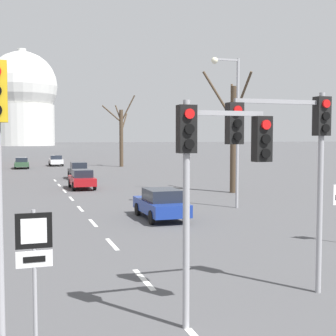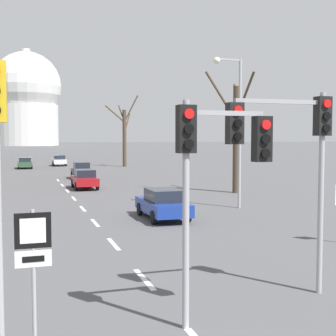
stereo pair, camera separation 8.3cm
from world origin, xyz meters
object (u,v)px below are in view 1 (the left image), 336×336
at_px(traffic_signal_centre_tall, 214,156).
at_px(sedan_far_right, 56,160).
at_px(sedan_near_left, 161,203).
at_px(sedan_near_right, 78,170).
at_px(route_sign_post, 34,260).
at_px(street_lamp_right, 233,118).
at_px(sedan_mid_centre, 82,179).
at_px(traffic_signal_near_right, 292,141).
at_px(sedan_far_left, 22,163).

xyz_separation_m(traffic_signal_centre_tall, sedan_far_right, (1.29, 57.77, -2.76)).
height_order(sedan_near_left, sedan_near_right, sedan_near_right).
relative_size(route_sign_post, street_lamp_right, 0.33).
bearing_deg(sedan_mid_centre, route_sign_post, -99.07).
xyz_separation_m(street_lamp_right, sedan_near_right, (-5.81, 21.47, -4.21)).
xyz_separation_m(traffic_signal_near_right, sedan_near_left, (0.20, 11.49, -3.07)).
distance_m(street_lamp_right, sedan_near_left, 6.76).
bearing_deg(sedan_far_right, sedan_mid_centre, -90.83).
height_order(sedan_mid_centre, sedan_far_left, sedan_mid_centre).
distance_m(sedan_near_right, sedan_far_left, 17.90).
relative_size(sedan_near_left, sedan_mid_centre, 1.02).
relative_size(traffic_signal_centre_tall, street_lamp_right, 0.57).
bearing_deg(sedan_far_right, traffic_signal_near_right, -88.77).
height_order(traffic_signal_near_right, sedan_near_left, traffic_signal_near_right).
xyz_separation_m(sedan_far_left, sedan_far_right, (4.62, 4.44, 0.03)).
height_order(traffic_signal_centre_tall, sedan_far_left, traffic_signal_centre_tall).
xyz_separation_m(traffic_signal_near_right, sedan_near_right, (-0.81, 35.08, -3.03)).
xyz_separation_m(traffic_signal_centre_tall, street_lamp_right, (7.51, 14.66, 1.48)).
height_order(street_lamp_right, sedan_near_left, street_lamp_right).
bearing_deg(sedan_mid_centre, sedan_far_left, 99.05).
xyz_separation_m(sedan_near_right, sedan_mid_centre, (-0.85, -9.03, -0.02)).
bearing_deg(traffic_signal_near_right, sedan_far_left, 96.37).
relative_size(street_lamp_right, sedan_near_left, 1.99).
height_order(route_sign_post, sedan_mid_centre, route_sign_post).
bearing_deg(traffic_signal_near_right, sedan_near_left, 88.99).
bearing_deg(route_sign_post, traffic_signal_near_right, 16.55).
bearing_deg(traffic_signal_centre_tall, traffic_signal_near_right, 22.85).
height_order(street_lamp_right, sedan_far_left, street_lamp_right).
relative_size(sedan_mid_centre, sedan_far_right, 1.03).
bearing_deg(traffic_signal_near_right, traffic_signal_centre_tall, -157.15).
height_order(sedan_far_left, sedan_far_right, sedan_far_right).
relative_size(traffic_signal_near_right, sedan_far_left, 1.18).
height_order(route_sign_post, sedan_near_right, route_sign_post).
bearing_deg(sedan_near_right, sedan_far_right, 91.07).
distance_m(street_lamp_right, sedan_mid_centre, 14.74).
bearing_deg(sedan_mid_centre, street_lamp_right, -61.84).
xyz_separation_m(street_lamp_right, sedan_far_left, (-10.84, 38.66, -4.27)).
height_order(traffic_signal_near_right, traffic_signal_centre_tall, traffic_signal_near_right).
distance_m(traffic_signal_centre_tall, sedan_far_left, 53.50).
bearing_deg(sedan_near_left, traffic_signal_near_right, -91.01).
bearing_deg(sedan_near_left, sedan_mid_centre, 97.27).
relative_size(street_lamp_right, sedan_near_right, 2.11).
bearing_deg(sedan_mid_centre, sedan_near_right, 84.64).
relative_size(sedan_far_left, sedan_far_right, 1.07).
distance_m(traffic_signal_centre_tall, route_sign_post, 4.04).
bearing_deg(traffic_signal_near_right, sedan_near_right, 91.32).
bearing_deg(traffic_signal_centre_tall, sedan_near_right, 87.31).
relative_size(traffic_signal_centre_tall, route_sign_post, 1.72).
bearing_deg(street_lamp_right, route_sign_post, -125.76).
xyz_separation_m(route_sign_post, sedan_far_right, (4.89, 58.53, -1.09)).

